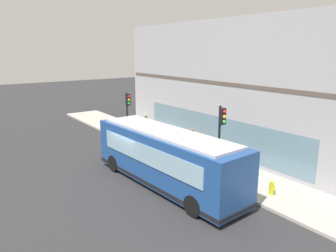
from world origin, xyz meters
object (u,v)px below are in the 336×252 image
Objects in this scene: traffic_light_near_corner at (221,129)px; pedestrian_near_hydrant at (146,122)px; pedestrian_near_building_entrance at (205,155)px; newspaper_vending_box at (176,143)px; pedestrian_by_light_pole at (194,146)px; city_bus_nearside at (166,158)px; pedestrian_walking_along_curb at (192,138)px; fire_hydrant at (272,188)px; traffic_light_down_block at (128,107)px.

pedestrian_near_hydrant is at bearing 79.67° from traffic_light_near_corner.
pedestrian_near_building_entrance is at bearing -101.50° from pedestrian_near_hydrant.
pedestrian_near_hydrant is 5.11m from newspaper_vending_box.
pedestrian_by_light_pole reaches higher than newspaper_vending_box.
pedestrian_near_building_entrance reaches higher than pedestrian_near_hydrant.
traffic_light_near_corner is (2.82, -1.28, 1.47)m from city_bus_nearside.
newspaper_vending_box is (-0.47, 1.26, -0.55)m from pedestrian_walking_along_curb.
pedestrian_near_building_entrance is 9.84m from pedestrian_near_hydrant.
fire_hydrant is 6.30m from pedestrian_by_light_pole.
pedestrian_by_light_pole is at bearing 87.18° from fire_hydrant.
traffic_light_near_corner is 4.01m from fire_hydrant.
pedestrian_near_building_entrance is at bearing -113.85° from pedestrian_by_light_pole.
traffic_light_down_block is 2.36× the size of pedestrian_by_light_pole.
pedestrian_by_light_pole is at bearing 66.15° from pedestrian_near_building_entrance.
pedestrian_by_light_pole reaches higher than fire_hydrant.
pedestrian_walking_along_curb is (1.85, 4.55, -1.86)m from traffic_light_near_corner.
pedestrian_walking_along_curb is at bearing 54.94° from pedestrian_by_light_pole.
fire_hydrant is at bearing -87.55° from traffic_light_down_block.
pedestrian_by_light_pole is (0.89, -7.22, -1.70)m from traffic_light_down_block.
pedestrian_near_building_entrance is at bearing -118.69° from pedestrian_walking_along_curb.
traffic_light_near_corner is 2.36× the size of pedestrian_walking_along_curb.
pedestrian_near_hydrant is at bearing 88.78° from pedestrian_walking_along_curb.
fire_hydrant is 0.43× the size of pedestrian_near_hydrant.
traffic_light_down_block is at bearing 107.40° from pedestrian_walking_along_curb.
fire_hydrant is at bearing -51.97° from city_bus_nearside.
fire_hydrant is (3.41, -4.36, -1.04)m from city_bus_nearside.
traffic_light_near_corner is at bearing 100.80° from fire_hydrant.
pedestrian_near_building_entrance is 1.13× the size of pedestrian_by_light_pole.
city_bus_nearside reaches higher than pedestrian_near_hydrant.
pedestrian_walking_along_curb is 1.94× the size of newspaper_vending_box.
pedestrian_near_building_entrance is at bearing -1.45° from city_bus_nearside.
pedestrian_near_building_entrance reaches higher than pedestrian_by_light_pole.
pedestrian_near_hydrant is at bearing 78.50° from pedestrian_near_building_entrance.
newspaper_vending_box is at bearing 76.68° from traffic_light_near_corner.
traffic_light_down_block is at bearing 106.54° from newspaper_vending_box.
pedestrian_near_building_entrance is (0.01, -9.20, -1.57)m from traffic_light_down_block.
fire_hydrant is 0.82× the size of newspaper_vending_box.
pedestrian_near_hydrant reaches higher than fire_hydrant.
pedestrian_walking_along_curb is at bearing 35.02° from city_bus_nearside.
newspaper_vending_box is at bearing 110.51° from pedestrian_walking_along_curb.
traffic_light_down_block is 9.34m from pedestrian_near_building_entrance.
pedestrian_walking_along_curb is (-0.13, -6.30, 0.03)m from pedestrian_near_hydrant.
traffic_light_near_corner reaches higher than pedestrian_near_building_entrance.
traffic_light_down_block is 6.35m from pedestrian_walking_along_curb.
newspaper_vending_box is (-0.60, -5.05, -0.53)m from pedestrian_near_hydrant.
pedestrian_near_hydrant is (1.96, 9.65, -0.06)m from pedestrian_near_building_entrance.
newspaper_vending_box is at bearing -96.83° from pedestrian_near_hydrant.
pedestrian_walking_along_curb is at bearing -91.22° from pedestrian_near_hydrant.
city_bus_nearside is at bearing 155.55° from traffic_light_near_corner.
city_bus_nearside is at bearing -144.98° from pedestrian_walking_along_curb.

